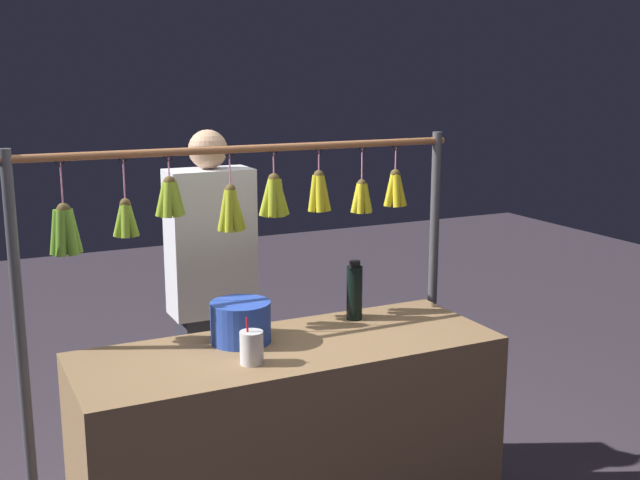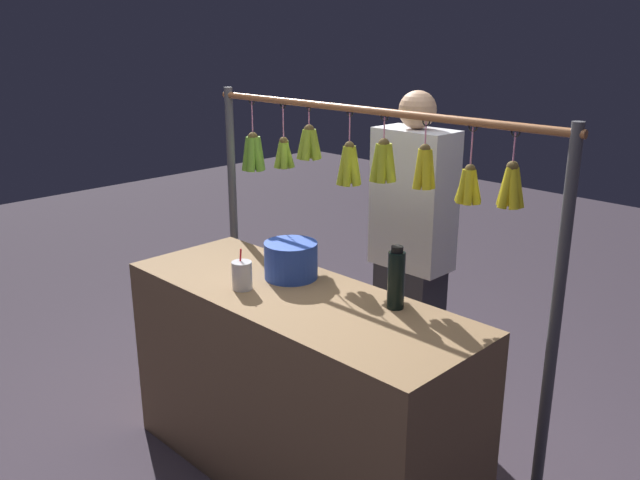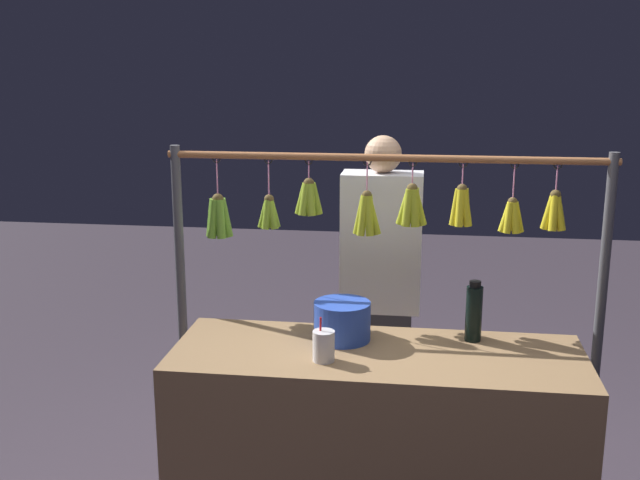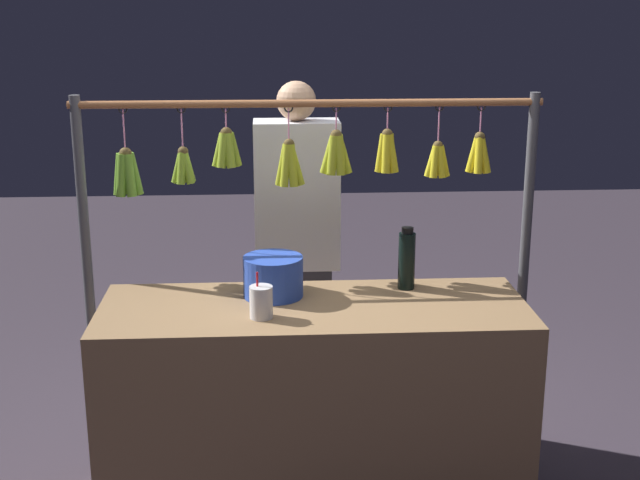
{
  "view_description": "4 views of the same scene",
  "coord_description": "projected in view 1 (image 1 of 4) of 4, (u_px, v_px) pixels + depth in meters",
  "views": [
    {
      "loc": [
        1.16,
        2.66,
        1.93
      ],
      "look_at": [
        -0.13,
        0.0,
        1.3
      ],
      "focal_mm": 44.16,
      "sensor_mm": 36.0,
      "label": 1
    },
    {
      "loc": [
        -1.91,
        1.76,
        1.96
      ],
      "look_at": [
        -0.15,
        0.0,
        1.16
      ],
      "focal_mm": 37.52,
      "sensor_mm": 36.0,
      "label": 2
    },
    {
      "loc": [
        -0.16,
        2.87,
        2.05
      ],
      "look_at": [
        0.23,
        0.0,
        1.35
      ],
      "focal_mm": 42.86,
      "sensor_mm": 36.0,
      "label": 3
    },
    {
      "loc": [
        0.16,
        3.12,
        2.03
      ],
      "look_at": [
        -0.02,
        0.0,
        1.16
      ],
      "focal_mm": 48.23,
      "sensor_mm": 36.0,
      "label": 4
    }
  ],
  "objects": [
    {
      "name": "market_counter",
      "position": [
        290.0,
        451.0,
        3.15
      ],
      "size": [
        1.66,
        0.6,
        0.89
      ],
      "primitive_type": "cube",
      "color": "olive",
      "rests_on": "ground"
    },
    {
      "name": "blue_bucket",
      "position": [
        241.0,
        322.0,
        3.08
      ],
      "size": [
        0.24,
        0.24,
        0.16
      ],
      "primitive_type": "cylinder",
      "color": "blue",
      "rests_on": "market_counter"
    },
    {
      "name": "display_rack",
      "position": [
        242.0,
        244.0,
        3.34
      ],
      "size": [
        1.94,
        0.12,
        1.66
      ],
      "color": "#4C4C51",
      "rests_on": "ground"
    },
    {
      "name": "water_bottle",
      "position": [
        354.0,
        291.0,
        3.36
      ],
      "size": [
        0.07,
        0.07,
        0.26
      ],
      "color": "black",
      "rests_on": "market_counter"
    },
    {
      "name": "vendor_person",
      "position": [
        213.0,
        306.0,
        3.79
      ],
      "size": [
        0.4,
        0.22,
        1.68
      ],
      "color": "#2D2D38",
      "rests_on": "ground"
    },
    {
      "name": "drink_cup",
      "position": [
        252.0,
        347.0,
        2.85
      ],
      "size": [
        0.09,
        0.09,
        0.17
      ],
      "color": "silver",
      "rests_on": "market_counter"
    }
  ]
}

